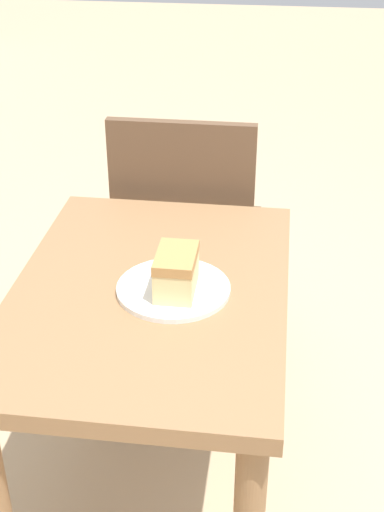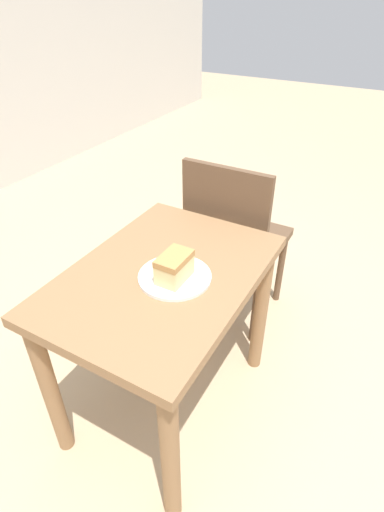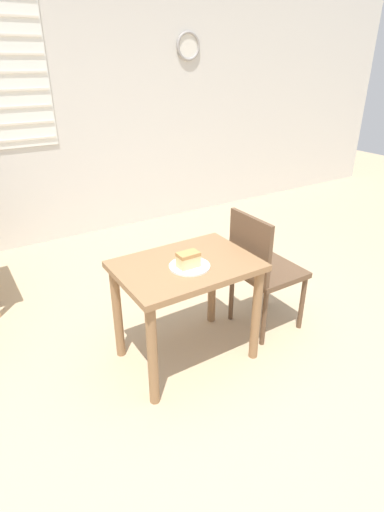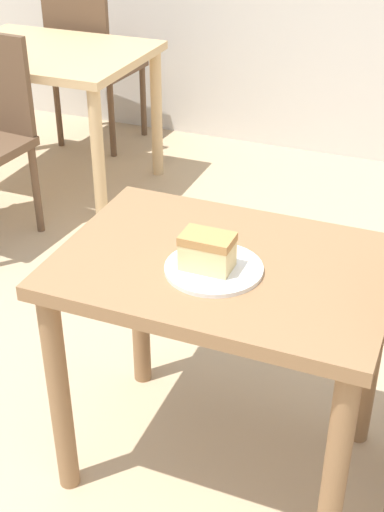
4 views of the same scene
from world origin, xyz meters
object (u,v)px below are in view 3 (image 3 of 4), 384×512
object	(u,v)px
chair_near_window	(262,267)
plate	(190,266)
cake_slice	(188,260)
dining_table_near	(186,282)

from	to	relation	value
chair_near_window	plate	bearing A→B (deg)	95.01
plate	cake_slice	size ratio (longest dim) A/B	1.92
cake_slice	plate	bearing A→B (deg)	31.58
dining_table_near	chair_near_window	world-z (taller)	chair_near_window
chair_near_window	plate	distance (m)	0.68
dining_table_near	cake_slice	distance (m)	0.20
plate	cake_slice	world-z (taller)	cake_slice
chair_near_window	cake_slice	distance (m)	0.71
chair_near_window	plate	size ratio (longest dim) A/B	3.69
plate	cake_slice	xyz separation A→B (m)	(-0.01, -0.01, 0.05)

